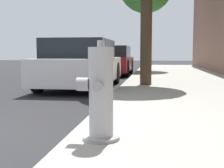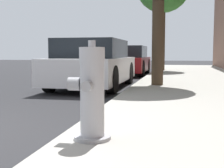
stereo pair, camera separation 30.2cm
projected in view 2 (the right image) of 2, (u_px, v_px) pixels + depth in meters
name	position (u px, v px, depth m)	size (l,w,h in m)	color
fire_hydrant	(92.00, 94.00, 3.02)	(0.42, 0.43, 0.96)	#97979C
parked_car_near	(93.00, 64.00, 8.94)	(1.83, 4.21, 1.37)	silver
parked_car_mid	(127.00, 61.00, 14.20)	(1.80, 4.05, 1.32)	maroon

